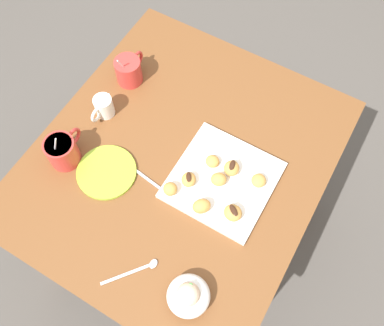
{
  "coord_description": "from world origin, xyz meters",
  "views": [
    {
      "loc": [
        -0.49,
        -0.33,
        1.87
      ],
      "look_at": [
        -0.0,
        -0.05,
        0.74
      ],
      "focal_mm": 39.27,
      "sensor_mm": 36.0,
      "label": 1
    }
  ],
  "objects_px": {
    "pastry_plate_square": "(222,181)",
    "ice_cream_bowl": "(188,296)",
    "beignet_7": "(233,213)",
    "beignet_3": "(170,189)",
    "beignet_5": "(259,181)",
    "coffee_mug_red_left": "(63,150)",
    "coffee_mug_red_right": "(129,70)",
    "beignet_2": "(232,168)",
    "beignet_4": "(213,161)",
    "cream_pitcher_white": "(103,106)",
    "beignet_1": "(219,179)",
    "saucer_lime_left": "(107,172)",
    "beignet_0": "(189,179)",
    "beignet_6": "(202,206)",
    "dining_table": "(181,176)"
  },
  "relations": [
    {
      "from": "coffee_mug_red_left",
      "to": "coffee_mug_red_right",
      "type": "relative_size",
      "value": 1.06
    },
    {
      "from": "ice_cream_bowl",
      "to": "coffee_mug_red_left",
      "type": "bearing_deg",
      "value": 72.46
    },
    {
      "from": "ice_cream_bowl",
      "to": "cream_pitcher_white",
      "type": "bearing_deg",
      "value": 55.33
    },
    {
      "from": "beignet_6",
      "to": "beignet_7",
      "type": "relative_size",
      "value": 0.99
    },
    {
      "from": "beignet_6",
      "to": "ice_cream_bowl",
      "type": "bearing_deg",
      "value": -158.25
    },
    {
      "from": "dining_table",
      "to": "pastry_plate_square",
      "type": "distance_m",
      "value": 0.2
    },
    {
      "from": "coffee_mug_red_left",
      "to": "beignet_5",
      "type": "relative_size",
      "value": 3.29
    },
    {
      "from": "dining_table",
      "to": "beignet_2",
      "type": "relative_size",
      "value": 19.7
    },
    {
      "from": "beignet_2",
      "to": "beignet_5",
      "type": "height_order",
      "value": "beignet_2"
    },
    {
      "from": "pastry_plate_square",
      "to": "beignet_6",
      "type": "relative_size",
      "value": 5.51
    },
    {
      "from": "beignet_6",
      "to": "coffee_mug_red_right",
      "type": "bearing_deg",
      "value": 56.67
    },
    {
      "from": "coffee_mug_red_left",
      "to": "beignet_3",
      "type": "height_order",
      "value": "coffee_mug_red_left"
    },
    {
      "from": "coffee_mug_red_right",
      "to": "beignet_1",
      "type": "bearing_deg",
      "value": -113.45
    },
    {
      "from": "cream_pitcher_white",
      "to": "beignet_5",
      "type": "distance_m",
      "value": 0.54
    },
    {
      "from": "coffee_mug_red_right",
      "to": "beignet_6",
      "type": "distance_m",
      "value": 0.53
    },
    {
      "from": "saucer_lime_left",
      "to": "beignet_3",
      "type": "bearing_deg",
      "value": -78.8
    },
    {
      "from": "beignet_0",
      "to": "beignet_3",
      "type": "bearing_deg",
      "value": 149.74
    },
    {
      "from": "beignet_4",
      "to": "coffee_mug_red_right",
      "type": "bearing_deg",
      "value": 69.59
    },
    {
      "from": "beignet_3",
      "to": "beignet_6",
      "type": "height_order",
      "value": "beignet_6"
    },
    {
      "from": "coffee_mug_red_right",
      "to": "ice_cream_bowl",
      "type": "distance_m",
      "value": 0.75
    },
    {
      "from": "saucer_lime_left",
      "to": "beignet_7",
      "type": "distance_m",
      "value": 0.4
    },
    {
      "from": "dining_table",
      "to": "beignet_1",
      "type": "distance_m",
      "value": 0.22
    },
    {
      "from": "coffee_mug_red_right",
      "to": "beignet_4",
      "type": "height_order",
      "value": "coffee_mug_red_right"
    },
    {
      "from": "beignet_3",
      "to": "beignet_5",
      "type": "bearing_deg",
      "value": -53.65
    },
    {
      "from": "cream_pitcher_white",
      "to": "beignet_1",
      "type": "distance_m",
      "value": 0.44
    },
    {
      "from": "coffee_mug_red_right",
      "to": "beignet_0",
      "type": "bearing_deg",
      "value": -122.74
    },
    {
      "from": "beignet_0",
      "to": "beignet_4",
      "type": "height_order",
      "value": "beignet_0"
    },
    {
      "from": "beignet_3",
      "to": "beignet_5",
      "type": "xyz_separation_m",
      "value": [
        0.15,
        -0.21,
        -0.0
      ]
    },
    {
      "from": "beignet_2",
      "to": "beignet_4",
      "type": "relative_size",
      "value": 1.18
    },
    {
      "from": "beignet_0",
      "to": "beignet_3",
      "type": "xyz_separation_m",
      "value": [
        -0.05,
        0.03,
        0.0
      ]
    },
    {
      "from": "ice_cream_bowl",
      "to": "beignet_5",
      "type": "xyz_separation_m",
      "value": [
        0.39,
        -0.01,
        -0.01
      ]
    },
    {
      "from": "saucer_lime_left",
      "to": "beignet_6",
      "type": "bearing_deg",
      "value": -82.75
    },
    {
      "from": "dining_table",
      "to": "coffee_mug_red_right",
      "type": "distance_m",
      "value": 0.39
    },
    {
      "from": "beignet_1",
      "to": "beignet_4",
      "type": "height_order",
      "value": "beignet_1"
    },
    {
      "from": "saucer_lime_left",
      "to": "beignet_3",
      "type": "height_order",
      "value": "beignet_3"
    },
    {
      "from": "coffee_mug_red_left",
      "to": "beignet_0",
      "type": "xyz_separation_m",
      "value": [
        0.11,
        -0.37,
        -0.02
      ]
    },
    {
      "from": "beignet_0",
      "to": "beignet_6",
      "type": "height_order",
      "value": "beignet_6"
    },
    {
      "from": "beignet_2",
      "to": "beignet_3",
      "type": "relative_size",
      "value": 1.19
    },
    {
      "from": "ice_cream_bowl",
      "to": "beignet_7",
      "type": "bearing_deg",
      "value": 1.26
    },
    {
      "from": "ice_cream_bowl",
      "to": "beignet_7",
      "type": "xyz_separation_m",
      "value": [
        0.26,
        0.01,
        -0.0
      ]
    },
    {
      "from": "beignet_2",
      "to": "beignet_6",
      "type": "distance_m",
      "value": 0.15
    },
    {
      "from": "pastry_plate_square",
      "to": "ice_cream_bowl",
      "type": "xyz_separation_m",
      "value": [
        -0.34,
        -0.08,
        0.03
      ]
    },
    {
      "from": "coffee_mug_red_left",
      "to": "ice_cream_bowl",
      "type": "relative_size",
      "value": 1.28
    },
    {
      "from": "saucer_lime_left",
      "to": "beignet_3",
      "type": "xyz_separation_m",
      "value": [
        0.04,
        -0.2,
        0.03
      ]
    },
    {
      "from": "coffee_mug_red_left",
      "to": "beignet_5",
      "type": "bearing_deg",
      "value": -68.48
    },
    {
      "from": "coffee_mug_red_right",
      "to": "beignet_7",
      "type": "relative_size",
      "value": 2.58
    },
    {
      "from": "coffee_mug_red_left",
      "to": "beignet_1",
      "type": "relative_size",
      "value": 3.11
    },
    {
      "from": "beignet_2",
      "to": "beignet_3",
      "type": "distance_m",
      "value": 0.19
    },
    {
      "from": "saucer_lime_left",
      "to": "beignet_3",
      "type": "distance_m",
      "value": 0.21
    },
    {
      "from": "beignet_5",
      "to": "pastry_plate_square",
      "type": "bearing_deg",
      "value": 116.26
    }
  ]
}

